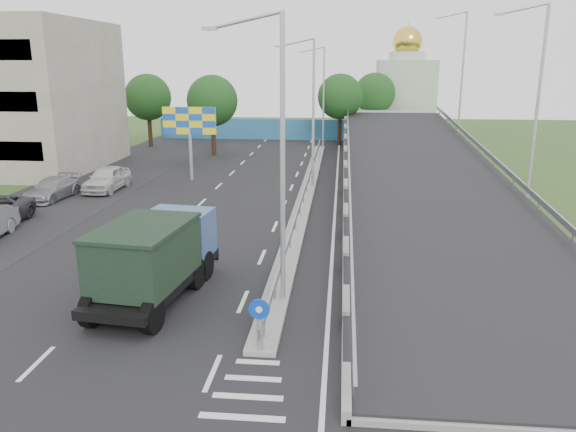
# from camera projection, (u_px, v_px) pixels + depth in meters

# --- Properties ---
(ground) EXTENTS (160.00, 160.00, 0.00)m
(ground) POSITION_uv_depth(u_px,v_px,m) (248.00, 396.00, 15.00)
(ground) COLOR #2D4C1E
(ground) RESTS_ON ground
(road_surface) EXTENTS (26.00, 90.00, 0.04)m
(road_surface) POSITION_uv_depth(u_px,v_px,m) (254.00, 208.00, 34.49)
(road_surface) COLOR black
(road_surface) RESTS_ON ground
(parking_strip) EXTENTS (8.00, 90.00, 0.05)m
(parking_strip) POSITION_uv_depth(u_px,v_px,m) (52.00, 203.00, 35.70)
(parking_strip) COLOR black
(parking_strip) RESTS_ON ground
(median) EXTENTS (1.00, 44.00, 0.20)m
(median) POSITION_uv_depth(u_px,v_px,m) (306.00, 193.00, 38.02)
(median) COLOR gray
(median) RESTS_ON ground
(overpass_ramp) EXTENTS (10.00, 50.00, 3.50)m
(overpass_ramp) POSITION_uv_depth(u_px,v_px,m) (420.00, 171.00, 36.89)
(overpass_ramp) COLOR gray
(overpass_ramp) RESTS_ON ground
(median_guardrail) EXTENTS (0.09, 44.00, 0.71)m
(median_guardrail) POSITION_uv_depth(u_px,v_px,m) (307.00, 184.00, 37.85)
(median_guardrail) COLOR gray
(median_guardrail) RESTS_ON median
(sign_bollard) EXTENTS (0.64, 0.23, 1.67)m
(sign_bollard) POSITION_uv_depth(u_px,v_px,m) (260.00, 324.00, 16.82)
(sign_bollard) COLOR black
(sign_bollard) RESTS_ON median
(lamp_post_near) EXTENTS (2.74, 0.18, 10.08)m
(lamp_post_near) POSITION_uv_depth(u_px,v_px,m) (277.00, 147.00, 19.23)
(lamp_post_near) COLOR #B2B5B7
(lamp_post_near) RESTS_ON median
(lamp_post_mid) EXTENTS (2.74, 0.18, 10.08)m
(lamp_post_mid) POSITION_uv_depth(u_px,v_px,m) (311.00, 106.00, 38.43)
(lamp_post_mid) COLOR #B2B5B7
(lamp_post_mid) RESTS_ON median
(lamp_post_far) EXTENTS (2.74, 0.18, 10.08)m
(lamp_post_far) POSITION_uv_depth(u_px,v_px,m) (322.00, 92.00, 57.64)
(lamp_post_far) COLOR #B2B5B7
(lamp_post_far) RESTS_ON median
(blue_wall) EXTENTS (30.00, 0.50, 2.40)m
(blue_wall) POSITION_uv_depth(u_px,v_px,m) (288.00, 130.00, 65.00)
(blue_wall) COLOR teal
(blue_wall) RESTS_ON ground
(church) EXTENTS (7.00, 7.00, 13.80)m
(church) POSITION_uv_depth(u_px,v_px,m) (405.00, 91.00, 70.30)
(church) COLOR #B2CCAD
(church) RESTS_ON ground
(billboard) EXTENTS (4.00, 0.24, 5.50)m
(billboard) POSITION_uv_depth(u_px,v_px,m) (190.00, 125.00, 41.63)
(billboard) COLOR #B2B5B7
(billboard) RESTS_ON ground
(tree_left_mid) EXTENTS (4.80, 4.80, 7.60)m
(tree_left_mid) POSITION_uv_depth(u_px,v_px,m) (212.00, 101.00, 52.99)
(tree_left_mid) COLOR black
(tree_left_mid) RESTS_ON ground
(tree_median_far) EXTENTS (4.80, 4.80, 7.60)m
(tree_median_far) POSITION_uv_depth(u_px,v_px,m) (340.00, 97.00, 59.55)
(tree_median_far) COLOR black
(tree_median_far) RESTS_ON ground
(tree_left_far) EXTENTS (4.80, 4.80, 7.60)m
(tree_left_far) POSITION_uv_depth(u_px,v_px,m) (148.00, 97.00, 58.53)
(tree_left_far) COLOR black
(tree_left_far) RESTS_ON ground
(tree_ramp_far) EXTENTS (4.80, 4.80, 7.60)m
(tree_ramp_far) POSITION_uv_depth(u_px,v_px,m) (375.00, 94.00, 65.90)
(tree_ramp_far) COLOR black
(tree_ramp_far) RESTS_ON ground
(dump_truck) EXTENTS (3.38, 7.27, 3.09)m
(dump_truck) POSITION_uv_depth(u_px,v_px,m) (155.00, 255.00, 20.89)
(dump_truck) COLOR black
(dump_truck) RESTS_ON ground
(parked_car_d) EXTENTS (2.26, 4.88, 1.38)m
(parked_car_d) POSITION_uv_depth(u_px,v_px,m) (52.00, 189.00, 36.60)
(parked_car_d) COLOR gray
(parked_car_d) RESTS_ON ground
(parked_car_e) EXTENTS (2.02, 4.97, 1.69)m
(parked_car_e) POSITION_uv_depth(u_px,v_px,m) (107.00, 179.00, 39.09)
(parked_car_e) COLOR beige
(parked_car_e) RESTS_ON ground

